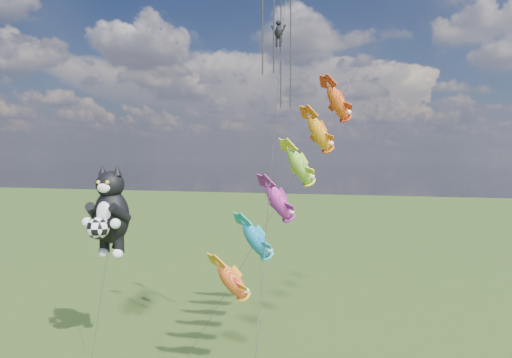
% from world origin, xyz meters
% --- Properties ---
extents(cat_kite_rig, '(2.70, 4.26, 11.80)m').
position_xyz_m(cat_kite_rig, '(4.53, 7.50, 8.87)').
color(cat_kite_rig, '#4E3A28').
rests_on(cat_kite_rig, ground).
extents(fish_windsock_rig, '(8.65, 13.55, 18.91)m').
position_xyz_m(fish_windsock_rig, '(15.79, 9.67, 10.63)').
color(fish_windsock_rig, '#4E3A28').
rests_on(fish_windsock_rig, ground).
extents(parafoil_rig, '(3.70, 17.27, 24.67)m').
position_xyz_m(parafoil_rig, '(15.51, 7.94, 19.86)').
color(parafoil_rig, '#4E3A28').
rests_on(parafoil_rig, ground).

